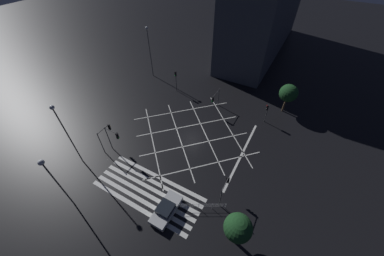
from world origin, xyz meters
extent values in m
plane|color=black|center=(0.00, 0.00, 0.00)|extent=(200.00, 200.00, 0.00)
cube|color=silver|center=(0.00, -8.68, 0.00)|extent=(13.47, 0.50, 0.01)
cube|color=silver|center=(0.00, -9.58, 0.00)|extent=(13.47, 0.50, 0.01)
cube|color=silver|center=(0.00, -10.48, 0.00)|extent=(13.47, 0.50, 0.01)
cube|color=silver|center=(0.00, -11.38, 0.00)|extent=(13.47, 0.50, 0.01)
cube|color=silver|center=(0.00, -12.28, 0.00)|extent=(13.47, 0.50, 0.01)
cube|color=silver|center=(0.00, -13.18, 0.00)|extent=(13.47, 0.50, 0.01)
cube|color=silver|center=(4.23, -4.23, 0.00)|extent=(11.74, 11.74, 0.01)
cube|color=silver|center=(-4.23, -4.23, 0.00)|extent=(11.74, 11.74, 0.01)
cube|color=silver|center=(1.41, -1.41, 0.00)|extent=(11.74, 11.74, 0.01)
cube|color=silver|center=(-1.41, -1.41, 0.00)|extent=(11.74, 11.74, 0.01)
cube|color=silver|center=(-1.41, 1.41, 0.00)|extent=(11.74, 11.74, 0.01)
cube|color=silver|center=(1.41, 1.41, 0.00)|extent=(11.74, 11.74, 0.01)
cube|color=silver|center=(-4.23, 4.23, 0.00)|extent=(11.74, 11.74, 0.01)
cube|color=silver|center=(4.23, 4.23, 0.00)|extent=(11.74, 11.74, 0.01)
cube|color=silver|center=(7.98, 0.00, 0.00)|extent=(0.30, 13.47, 0.01)
cube|color=#3D424C|center=(0.00, 35.14, 9.56)|extent=(10.00, 36.09, 19.12)
cube|color=beige|center=(-5.03, 51.38, 2.00)|extent=(0.06, 1.40, 1.80)
cube|color=beige|center=(-5.03, 47.77, 2.00)|extent=(0.06, 1.40, 1.80)
cube|color=beige|center=(-5.03, 44.16, 2.00)|extent=(0.06, 1.40, 1.80)
cube|color=black|center=(-5.03, 40.55, 2.00)|extent=(0.06, 1.40, 1.80)
cube|color=black|center=(-5.03, 36.94, 2.00)|extent=(0.06, 1.40, 1.80)
cube|color=beige|center=(-5.03, 33.33, 2.00)|extent=(0.06, 1.40, 1.80)
cube|color=beige|center=(-5.03, 29.72, 2.00)|extent=(0.06, 1.40, 1.80)
cube|color=beige|center=(-5.03, 26.11, 2.00)|extent=(0.06, 1.40, 1.80)
cube|color=beige|center=(-5.03, 22.50, 2.00)|extent=(0.06, 1.40, 1.80)
cube|color=beige|center=(-5.03, 18.90, 2.00)|extent=(0.06, 1.40, 1.80)
cube|color=black|center=(-5.03, 51.38, 6.03)|extent=(0.06, 1.40, 1.80)
cube|color=beige|center=(-5.03, 47.77, 6.03)|extent=(0.06, 1.40, 1.80)
cube|color=black|center=(-5.03, 44.16, 6.03)|extent=(0.06, 1.40, 1.80)
cube|color=black|center=(-5.03, 40.55, 6.03)|extent=(0.06, 1.40, 1.80)
cube|color=beige|center=(-5.03, 36.94, 6.03)|extent=(0.06, 1.40, 1.80)
cube|color=black|center=(-5.03, 33.33, 6.03)|extent=(0.06, 1.40, 1.80)
cube|color=black|center=(-5.03, 29.72, 6.03)|extent=(0.06, 1.40, 1.80)
cube|color=beige|center=(-5.03, 26.11, 6.03)|extent=(0.06, 1.40, 1.80)
cube|color=black|center=(-5.03, 22.50, 6.03)|extent=(0.06, 1.40, 1.80)
cube|color=beige|center=(-5.03, 18.90, 6.03)|extent=(0.06, 1.40, 1.80)
cube|color=black|center=(-5.03, 36.94, 10.06)|extent=(0.06, 1.40, 1.80)
cube|color=black|center=(-5.03, 33.33, 10.06)|extent=(0.06, 1.40, 1.80)
cube|color=black|center=(-5.03, 29.72, 10.06)|extent=(0.06, 1.40, 1.80)
cube|color=beige|center=(-5.03, 26.11, 10.06)|extent=(0.06, 1.40, 1.80)
cube|color=black|center=(-5.03, 22.50, 10.06)|extent=(0.06, 1.40, 1.80)
cube|color=black|center=(-5.03, 18.90, 10.06)|extent=(0.06, 1.40, 1.80)
cylinder|color=#424244|center=(-8.66, -7.95, 2.11)|extent=(0.11, 0.11, 4.21)
cylinder|color=#424244|center=(-7.61, -7.95, 4.06)|extent=(2.10, 0.09, 0.09)
cube|color=black|center=(-6.56, -7.95, 3.61)|extent=(0.16, 0.28, 0.90)
sphere|color=black|center=(-6.45, -7.95, 3.91)|extent=(0.18, 0.18, 0.18)
sphere|color=black|center=(-6.45, -7.95, 3.61)|extent=(0.18, 0.18, 0.18)
sphere|color=green|center=(-6.45, -7.95, 3.31)|extent=(0.18, 0.18, 0.18)
cube|color=black|center=(-6.65, -7.95, 3.61)|extent=(0.02, 0.36, 0.98)
cylinder|color=#424244|center=(8.23, -8.42, 1.66)|extent=(0.11, 0.11, 3.32)
cylinder|color=#424244|center=(8.23, -7.50, 3.17)|extent=(0.09, 1.83, 0.09)
cube|color=black|center=(8.23, -6.59, 2.72)|extent=(0.28, 0.16, 0.90)
sphere|color=black|center=(8.23, -6.47, 3.02)|extent=(0.18, 0.18, 0.18)
sphere|color=black|center=(8.23, -6.47, 2.72)|extent=(0.18, 0.18, 0.18)
sphere|color=green|center=(8.23, -6.47, 2.42)|extent=(0.18, 0.18, 0.18)
cube|color=black|center=(8.23, -6.68, 2.72)|extent=(0.36, 0.02, 0.98)
cylinder|color=#424244|center=(8.83, 8.32, 1.67)|extent=(0.11, 0.11, 3.34)
cube|color=black|center=(8.70, 8.32, 2.84)|extent=(0.16, 0.28, 0.90)
sphere|color=red|center=(8.59, 8.32, 3.14)|extent=(0.18, 0.18, 0.18)
sphere|color=black|center=(8.59, 8.32, 2.84)|extent=(0.18, 0.18, 0.18)
sphere|color=black|center=(8.59, 8.32, 2.54)|extent=(0.18, 0.18, 0.18)
cube|color=black|center=(8.79, 8.32, 2.84)|extent=(0.02, 0.36, 0.98)
cylinder|color=#424244|center=(-9.02, -9.04, 1.94)|extent=(0.11, 0.11, 3.88)
cylinder|color=#424244|center=(-9.02, -8.03, 3.73)|extent=(0.09, 2.02, 0.09)
cube|color=black|center=(-9.02, -7.02, 3.28)|extent=(0.28, 0.16, 0.90)
sphere|color=black|center=(-9.02, -6.91, 3.58)|extent=(0.18, 0.18, 0.18)
sphere|color=orange|center=(-9.02, -6.91, 3.28)|extent=(0.18, 0.18, 0.18)
sphere|color=black|center=(-9.02, -6.91, 2.98)|extent=(0.18, 0.18, 0.18)
cube|color=black|center=(-9.02, -7.11, 3.28)|extent=(0.36, 0.02, 0.98)
cylinder|color=#424244|center=(-8.31, 8.95, 2.11)|extent=(0.11, 0.11, 4.22)
cube|color=black|center=(-8.31, 8.82, 3.72)|extent=(0.28, 0.16, 0.90)
sphere|color=black|center=(-8.31, 8.70, 4.02)|extent=(0.18, 0.18, 0.18)
sphere|color=black|center=(-8.31, 8.70, 3.72)|extent=(0.18, 0.18, 0.18)
sphere|color=green|center=(-8.31, 8.70, 3.42)|extent=(0.18, 0.18, 0.18)
cube|color=black|center=(-8.31, 8.91, 3.72)|extent=(0.36, 0.02, 0.98)
cylinder|color=#424244|center=(0.42, 8.69, 1.71)|extent=(0.11, 0.11, 3.43)
cylinder|color=#424244|center=(0.42, 7.40, 3.28)|extent=(0.09, 2.59, 0.09)
cube|color=black|center=(0.42, 6.10, 2.83)|extent=(0.28, 0.16, 0.90)
sphere|color=black|center=(0.42, 5.99, 3.13)|extent=(0.18, 0.18, 0.18)
sphere|color=black|center=(0.42, 5.99, 2.83)|extent=(0.18, 0.18, 0.18)
sphere|color=green|center=(0.42, 5.99, 2.53)|extent=(0.18, 0.18, 0.18)
cube|color=black|center=(0.42, 6.19, 2.83)|extent=(0.36, 0.02, 0.98)
cylinder|color=#424244|center=(-6.55, -16.35, 3.81)|extent=(0.14, 0.14, 7.62)
sphere|color=white|center=(-6.55, -16.35, 7.79)|extent=(0.56, 0.56, 0.56)
cylinder|color=#424244|center=(-15.66, 11.37, 4.77)|extent=(0.14, 0.14, 9.55)
sphere|color=white|center=(-15.66, 11.37, 9.70)|extent=(0.51, 0.51, 0.51)
cylinder|color=#424244|center=(-10.52, -11.62, 4.58)|extent=(0.14, 0.14, 9.16)
sphere|color=white|center=(-10.52, -11.62, 9.30)|extent=(0.50, 0.50, 0.50)
cylinder|color=brown|center=(10.82, 12.56, 1.28)|extent=(0.28, 0.28, 2.57)
sphere|color=#19421E|center=(10.82, 12.56, 3.66)|extent=(2.91, 2.91, 2.91)
cylinder|color=brown|center=(11.00, -11.20, 1.12)|extent=(0.35, 0.35, 2.23)
sphere|color=#19421E|center=(11.00, -11.20, 3.25)|extent=(2.70, 2.70, 2.70)
cube|color=#B7BABC|center=(3.37, -11.98, 0.49)|extent=(1.87, 4.20, 0.60)
cube|color=black|center=(3.37, -12.08, 1.04)|extent=(1.65, 1.77, 0.49)
sphere|color=white|center=(2.79, -9.93, 0.44)|extent=(0.16, 0.16, 0.16)
sphere|color=white|center=(3.95, -9.93, 0.44)|extent=(0.16, 0.16, 0.16)
cylinder|color=black|center=(2.55, -10.68, 0.33)|extent=(0.20, 0.65, 0.65)
cylinder|color=black|center=(4.18, -10.68, 0.33)|extent=(0.20, 0.65, 0.65)
cylinder|color=black|center=(2.55, -13.28, 0.33)|extent=(0.20, 0.65, 0.65)
cylinder|color=black|center=(4.18, -13.28, 0.33)|extent=(0.20, 0.65, 0.65)
cylinder|color=#B7B7BC|center=(2.38, -12.09, 0.53)|extent=(0.05, 0.05, 1.05)
cylinder|color=#B7B7BC|center=(3.69, -11.36, 0.53)|extent=(0.05, 0.05, 1.05)
cylinder|color=#B7B7BC|center=(5.01, -10.64, 0.53)|extent=(0.05, 0.05, 1.05)
cylinder|color=#B7B7BC|center=(6.33, -9.91, 0.53)|extent=(0.05, 0.05, 1.05)
cylinder|color=#B7B7BC|center=(7.65, -9.18, 0.53)|extent=(0.05, 0.05, 1.05)
cylinder|color=#B7B7BC|center=(8.97, -8.45, 0.53)|extent=(0.05, 0.05, 1.05)
cylinder|color=#B7B7BC|center=(5.67, -10.27, 1.01)|extent=(6.61, 3.67, 0.04)
cylinder|color=#B7B7BC|center=(5.67, -10.27, 0.58)|extent=(6.61, 3.67, 0.04)
camera|label=1|loc=(11.06, -20.03, 23.39)|focal=20.00mm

